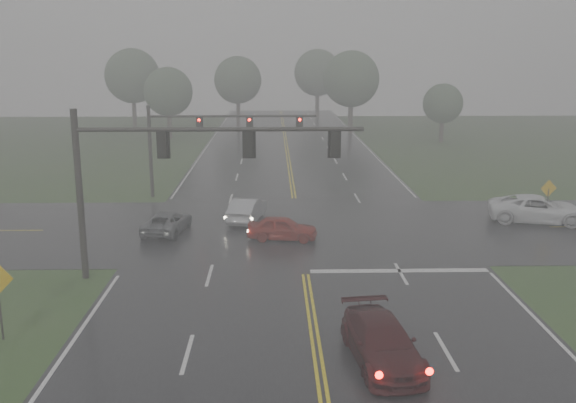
{
  "coord_description": "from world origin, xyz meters",
  "views": [
    {
      "loc": [
        -1.5,
        -14.45,
        10.2
      ],
      "look_at": [
        -0.77,
        16.0,
        3.08
      ],
      "focal_mm": 40.0,
      "sensor_mm": 36.0,
      "label": 1
    }
  ],
  "objects_px": {
    "pickup_white": "(537,222)",
    "signal_gantry_near": "(165,162)",
    "sedan_maroon": "(381,362)",
    "sedan_red": "(282,240)",
    "car_grey": "(168,233)",
    "sedan_silver": "(247,221)",
    "signal_gantry_far": "(202,133)"
  },
  "relations": [
    {
      "from": "car_grey",
      "to": "signal_gantry_near",
      "type": "bearing_deg",
      "value": 109.31
    },
    {
      "from": "car_grey",
      "to": "signal_gantry_far",
      "type": "distance_m",
      "value": 10.61
    },
    {
      "from": "sedan_red",
      "to": "pickup_white",
      "type": "height_order",
      "value": "pickup_white"
    },
    {
      "from": "sedan_silver",
      "to": "sedan_maroon",
      "type": "bearing_deg",
      "value": 117.61
    },
    {
      "from": "sedan_maroon",
      "to": "sedan_red",
      "type": "bearing_deg",
      "value": 95.15
    },
    {
      "from": "sedan_maroon",
      "to": "signal_gantry_far",
      "type": "bearing_deg",
      "value": 101.72
    },
    {
      "from": "car_grey",
      "to": "signal_gantry_near",
      "type": "height_order",
      "value": "signal_gantry_near"
    },
    {
      "from": "car_grey",
      "to": "pickup_white",
      "type": "relative_size",
      "value": 0.74
    },
    {
      "from": "pickup_white",
      "to": "signal_gantry_near",
      "type": "xyz_separation_m",
      "value": [
        -21.02,
        -9.29,
        5.43
      ]
    },
    {
      "from": "sedan_maroon",
      "to": "signal_gantry_near",
      "type": "height_order",
      "value": "signal_gantry_near"
    },
    {
      "from": "pickup_white",
      "to": "signal_gantry_near",
      "type": "height_order",
      "value": "signal_gantry_near"
    },
    {
      "from": "sedan_maroon",
      "to": "signal_gantry_near",
      "type": "bearing_deg",
      "value": 127.45
    },
    {
      "from": "sedan_maroon",
      "to": "car_grey",
      "type": "bearing_deg",
      "value": 114.23
    },
    {
      "from": "pickup_white",
      "to": "sedan_maroon",
      "type": "bearing_deg",
      "value": 158.23
    },
    {
      "from": "sedan_red",
      "to": "car_grey",
      "type": "distance_m",
      "value": 6.82
    },
    {
      "from": "sedan_silver",
      "to": "pickup_white",
      "type": "xyz_separation_m",
      "value": [
        17.82,
        -0.72,
        0.0
      ]
    },
    {
      "from": "sedan_red",
      "to": "signal_gantry_far",
      "type": "xyz_separation_m",
      "value": [
        -5.52,
        11.07,
        4.62
      ]
    },
    {
      "from": "sedan_silver",
      "to": "signal_gantry_far",
      "type": "bearing_deg",
      "value": -51.99
    },
    {
      "from": "sedan_maroon",
      "to": "pickup_white",
      "type": "bearing_deg",
      "value": 47.95
    },
    {
      "from": "sedan_maroon",
      "to": "pickup_white",
      "type": "height_order",
      "value": "pickup_white"
    },
    {
      "from": "signal_gantry_near",
      "to": "signal_gantry_far",
      "type": "height_order",
      "value": "signal_gantry_near"
    },
    {
      "from": "sedan_maroon",
      "to": "car_grey",
      "type": "height_order",
      "value": "sedan_maroon"
    },
    {
      "from": "signal_gantry_far",
      "to": "pickup_white",
      "type": "bearing_deg",
      "value": -19.92
    },
    {
      "from": "signal_gantry_far",
      "to": "sedan_maroon",
      "type": "bearing_deg",
      "value": -71.38
    },
    {
      "from": "sedan_maroon",
      "to": "car_grey",
      "type": "relative_size",
      "value": 1.14
    },
    {
      "from": "sedan_red",
      "to": "signal_gantry_near",
      "type": "height_order",
      "value": "signal_gantry_near"
    },
    {
      "from": "sedan_red",
      "to": "car_grey",
      "type": "xyz_separation_m",
      "value": [
        -6.63,
        1.59,
        0.0
      ]
    },
    {
      "from": "car_grey",
      "to": "signal_gantry_near",
      "type": "relative_size",
      "value": 0.34
    },
    {
      "from": "car_grey",
      "to": "pickup_white",
      "type": "xyz_separation_m",
      "value": [
        22.34,
        1.79,
        0.0
      ]
    },
    {
      "from": "pickup_white",
      "to": "signal_gantry_near",
      "type": "relative_size",
      "value": 0.46
    },
    {
      "from": "sedan_maroon",
      "to": "car_grey",
      "type": "distance_m",
      "value": 18.82
    },
    {
      "from": "car_grey",
      "to": "pickup_white",
      "type": "bearing_deg",
      "value": -166.03
    }
  ]
}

